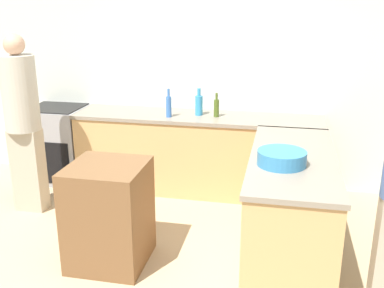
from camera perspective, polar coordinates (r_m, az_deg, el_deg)
wall_back at (r=5.19m, az=1.44°, el=9.51°), size 8.00×0.06×2.70m
counter_back at (r=5.08m, az=0.69°, el=-1.17°), size 2.74×0.64×0.89m
counter_peninsula at (r=3.91m, az=12.30°, el=-7.59°), size 0.69×1.77×0.89m
range_oven at (r=5.64m, az=-16.55°, el=0.04°), size 0.66×0.61×0.90m
island_table at (r=3.77m, az=-10.49°, el=-8.78°), size 0.60×0.61×0.86m
mixing_bowl at (r=3.50m, az=11.32°, el=-1.75°), size 0.38×0.38×0.11m
dish_soap_bottle at (r=4.94m, az=0.88°, el=5.04°), size 0.08×0.08×0.30m
olive_oil_bottle at (r=4.87m, az=3.12°, el=4.66°), size 0.06×0.06×0.26m
water_bottle_blue at (r=4.86m, az=-2.97°, el=4.86°), size 0.06×0.06×0.31m
person_by_range at (r=4.76m, az=-20.69°, el=3.07°), size 0.34×0.34×1.80m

